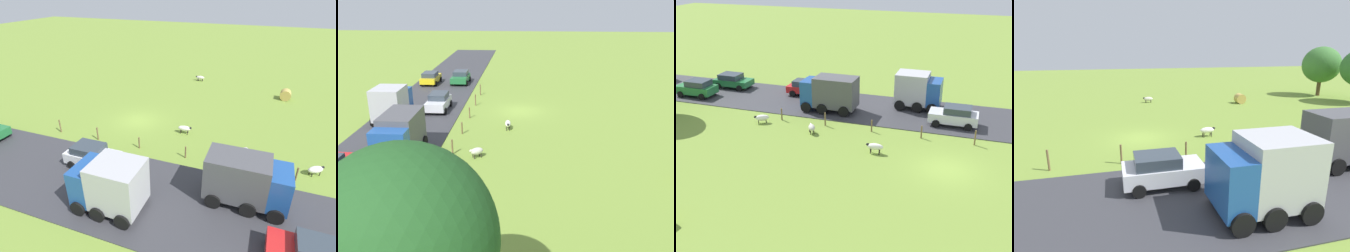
{
  "view_description": "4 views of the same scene",
  "coord_description": "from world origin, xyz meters",
  "views": [
    {
      "loc": [
        22.18,
        11.56,
        12.24
      ],
      "look_at": [
        1.65,
        3.85,
        0.89
      ],
      "focal_mm": 29.2,
      "sensor_mm": 36.0,
      "label": 1
    },
    {
      "loc": [
        -0.63,
        34.02,
        11.11
      ],
      "look_at": [
        0.98,
        6.97,
        0.97
      ],
      "focal_mm": 38.04,
      "sensor_mm": 36.0,
      "label": 2
    },
    {
      "loc": [
        -26.0,
        -1.5,
        13.59
      ],
      "look_at": [
        2.29,
        8.04,
        1.23
      ],
      "focal_mm": 45.03,
      "sensor_mm": 36.0,
      "label": 3
    },
    {
      "loc": [
        20.68,
        -1.93,
        6.7
      ],
      "look_at": [
        -0.35,
        3.46,
        0.65
      ],
      "focal_mm": 29.54,
      "sensor_mm": 36.0,
      "label": 4
    }
  ],
  "objects": [
    {
      "name": "truck_1",
      "position": [
        8.19,
        11.33,
        1.78
      ],
      "size": [
        2.66,
        4.96,
        3.19
      ],
      "color": "#1E4C99",
      "rests_on": "road_strip"
    },
    {
      "name": "truck_2",
      "position": [
        11.49,
        3.91,
        1.81
      ],
      "size": [
        2.85,
        4.12,
        3.3
      ],
      "color": "#1E4C99",
      "rests_on": "road_strip"
    },
    {
      "name": "car_5",
      "position": [
        8.16,
        0.24,
        0.93
      ],
      "size": [
        2.12,
        4.02,
        1.68
      ],
      "color": "silver",
      "rests_on": "road_strip"
    },
    {
      "name": "fence_post_4",
      "position": [
        4.7,
        10.52,
        0.58
      ],
      "size": [
        0.12,
        0.12,
        1.16
      ],
      "primitive_type": "cylinder",
      "color": "brown",
      "rests_on": "ground_plane"
    },
    {
      "name": "fence_post_5",
      "position": [
        4.7,
        14.57,
        0.54
      ],
      "size": [
        0.12,
        0.12,
        1.07
      ],
      "primitive_type": "cylinder",
      "color": "brown",
      "rests_on": "ground_plane"
    },
    {
      "name": "road_strip",
      "position": [
        9.84,
        0.0,
        0.03
      ],
      "size": [
        8.0,
        80.0,
        0.06
      ],
      "primitive_type": "cube",
      "color": "#38383D",
      "rests_on": "ground_plane"
    },
    {
      "name": "sheep_2",
      "position": [
        3.55,
        15.89,
        0.47
      ],
      "size": [
        1.05,
        1.26,
        0.73
      ],
      "color": "white",
      "rests_on": "ground_plane"
    },
    {
      "name": "ground_plane",
      "position": [
        0.0,
        0.0,
        0.0
      ],
      "size": [
        160.0,
        160.0,
        0.0
      ],
      "primitive_type": "plane",
      "color": "olive"
    },
    {
      "name": "fence_post_2",
      "position": [
        4.7,
        2.43,
        0.52
      ],
      "size": [
        0.12,
        0.12,
        1.05
      ],
      "primitive_type": "cylinder",
      "color": "brown",
      "rests_on": "ground_plane"
    },
    {
      "name": "fence_post_0",
      "position": [
        4.7,
        -5.67,
        0.63
      ],
      "size": [
        0.12,
        0.12,
        1.25
      ],
      "primitive_type": "cylinder",
      "color": "brown",
      "rests_on": "ground_plane"
    },
    {
      "name": "fence_post_1",
      "position": [
        4.7,
        -1.62,
        0.6
      ],
      "size": [
        0.12,
        0.12,
        1.21
      ],
      "primitive_type": "cylinder",
      "color": "brown",
      "rests_on": "ground_plane"
    },
    {
      "name": "tree_1",
      "position": [
        2.41,
        26.79,
        5.22
      ],
      "size": [
        4.96,
        4.96,
        7.81
      ],
      "color": "brown",
      "rests_on": "ground_plane"
    },
    {
      "name": "fence_post_3",
      "position": [
        4.7,
        6.47,
        0.51
      ],
      "size": [
        0.12,
        0.12,
        1.03
      ],
      "primitive_type": "cylinder",
      "color": "brown",
      "rests_on": "ground_plane"
    },
    {
      "name": "car_1",
      "position": [
        11.78,
        -10.56,
        0.87
      ],
      "size": [
        2.12,
        3.96,
        1.55
      ],
      "color": "yellow",
      "rests_on": "road_strip"
    },
    {
      "name": "car_7",
      "position": [
        7.96,
        -11.12,
        0.89
      ],
      "size": [
        2.22,
        3.88,
        1.59
      ],
      "color": "#237238",
      "rests_on": "road_strip"
    },
    {
      "name": "sheep_1",
      "position": [
        2.84,
        10.98,
        0.49
      ],
      "size": [
        1.07,
        0.93,
        0.76
      ],
      "color": "beige",
      "rests_on": "ground_plane"
    },
    {
      "name": "sheep_0",
      "position": [
        0.92,
        5.21,
        0.53
      ],
      "size": [
        0.55,
        1.29,
        0.77
      ],
      "color": "white",
      "rests_on": "ground_plane"
    }
  ]
}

